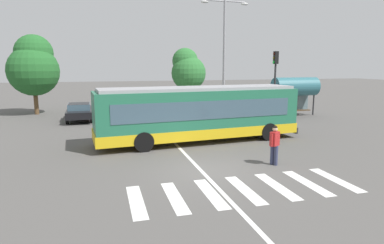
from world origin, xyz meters
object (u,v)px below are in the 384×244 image
at_px(pedestrian_crossing_street, 275,143).
at_px(parked_car_white, 179,107).
at_px(traffic_light_far_corner, 275,76).
at_px(background_tree_left, 34,66).
at_px(parked_car_silver, 149,109).
at_px(parked_car_champagne, 209,106).
at_px(city_transit_bus, 199,113).
at_px(parked_car_red, 112,110).
at_px(parked_car_black, 79,111).
at_px(bus_stop_shelter, 295,87).
at_px(twin_arm_street_lamp, 224,48).
at_px(parked_car_blue, 239,105).
at_px(background_tree_right, 188,70).

xyz_separation_m(pedestrian_crossing_street, parked_car_white, (-0.79, 14.43, -0.20)).
bearing_deg(traffic_light_far_corner, background_tree_left, 151.82).
relative_size(parked_car_silver, parked_car_champagne, 1.00).
bearing_deg(city_transit_bus, parked_car_red, 115.54).
distance_m(city_transit_bus, traffic_light_far_corner, 8.47).
bearing_deg(parked_car_black, background_tree_left, 129.71).
xyz_separation_m(bus_stop_shelter, twin_arm_street_lamp, (-6.31, 0.28, 3.19)).
bearing_deg(parked_car_red, bus_stop_shelter, -8.93).
xyz_separation_m(bus_stop_shelter, background_tree_left, (-21.25, 6.88, 1.79)).
bearing_deg(city_transit_bus, traffic_light_far_corner, 31.02).
height_order(parked_car_champagne, traffic_light_far_corner, traffic_light_far_corner).
height_order(parked_car_blue, background_tree_left, background_tree_left).
bearing_deg(parked_car_white, city_transit_bus, -96.41).
xyz_separation_m(city_transit_bus, parked_car_silver, (-1.60, 8.82, -0.82)).
height_order(city_transit_bus, twin_arm_street_lamp, twin_arm_street_lamp).
distance_m(city_transit_bus, parked_car_red, 10.30).
distance_m(parked_car_black, twin_arm_street_lamp, 12.29).
distance_m(parked_car_black, background_tree_left, 6.90).
xyz_separation_m(city_transit_bus, parked_car_white, (1.05, 9.32, -0.82)).
height_order(pedestrian_crossing_street, parked_car_champagne, pedestrian_crossing_street).
relative_size(city_transit_bus, parked_car_black, 2.56).
xyz_separation_m(pedestrian_crossing_street, traffic_light_far_corner, (5.24, 9.36, 2.51)).
xyz_separation_m(parked_car_silver, parked_car_blue, (8.10, 0.41, 0.00)).
bearing_deg(background_tree_left, twin_arm_street_lamp, -23.82).
bearing_deg(pedestrian_crossing_street, twin_arm_street_lamp, 79.06).
bearing_deg(twin_arm_street_lamp, parked_car_silver, 164.40).
bearing_deg(pedestrian_crossing_street, parked_car_red, 113.52).
height_order(parked_car_red, parked_car_champagne, same).
bearing_deg(bus_stop_shelter, parked_car_silver, 171.07).
height_order(parked_car_black, traffic_light_far_corner, traffic_light_far_corner).
height_order(background_tree_left, background_tree_right, background_tree_left).
relative_size(parked_car_black, twin_arm_street_lamp, 0.49).
height_order(parked_car_red, parked_car_silver, same).
height_order(pedestrian_crossing_street, parked_car_silver, pedestrian_crossing_street).
height_order(parked_car_white, traffic_light_far_corner, traffic_light_far_corner).
height_order(parked_car_white, parked_car_champagne, same).
xyz_separation_m(parked_car_silver, traffic_light_far_corner, (8.67, -4.56, 2.71)).
height_order(parked_car_red, twin_arm_street_lamp, twin_arm_street_lamp).
relative_size(pedestrian_crossing_street, parked_car_blue, 0.38).
bearing_deg(parked_car_white, twin_arm_street_lamp, -33.81).
distance_m(parked_car_white, parked_car_champagne, 2.63).
bearing_deg(parked_car_silver, twin_arm_street_lamp, -15.60).
distance_m(traffic_light_far_corner, background_tree_left, 20.21).
height_order(city_transit_bus, parked_car_champagne, city_transit_bus).
relative_size(traffic_light_far_corner, background_tree_right, 0.89).
distance_m(parked_car_black, parked_car_white, 7.96).
bearing_deg(parked_car_silver, parked_car_black, 175.96).
xyz_separation_m(parked_car_red, twin_arm_street_lamp, (8.64, -2.06, 4.84)).
distance_m(parked_car_red, bus_stop_shelter, 15.22).
height_order(parked_car_silver, parked_car_white, same).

